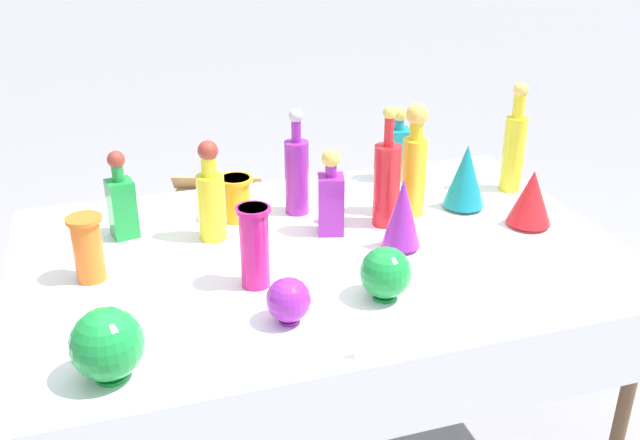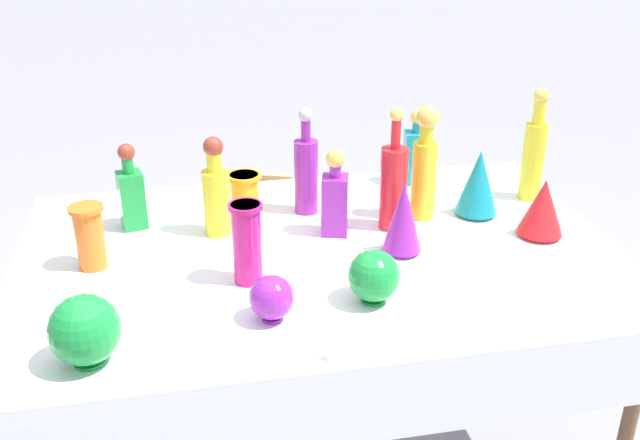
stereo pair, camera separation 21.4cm
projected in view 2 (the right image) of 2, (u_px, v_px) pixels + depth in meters
The scene contains 21 objects.
display_table at pixel (322, 268), 2.18m from camera, with size 1.83×1.19×0.76m.
tall_bottle_0 at pixel (216, 193), 2.23m from camera, with size 0.09×0.09×0.32m.
tall_bottle_1 at pixel (534, 153), 2.47m from camera, with size 0.08×0.08×0.40m.
tall_bottle_2 at pixel (394, 184), 2.26m from camera, with size 0.09×0.09×0.40m.
tall_bottle_3 at pixel (424, 168), 2.32m from camera, with size 0.08×0.08×0.38m.
tall_bottle_4 at pixel (306, 172), 2.38m from camera, with size 0.08×0.08×0.36m.
square_decanter_0 at pixel (131, 193), 2.28m from camera, with size 0.09×0.09×0.29m.
square_decanter_1 at pixel (335, 198), 2.24m from camera, with size 0.10×0.10×0.28m.
square_decanter_2 at pixel (416, 153), 2.63m from camera, with size 0.10×0.10×0.28m.
slender_vase_0 at pixel (247, 241), 1.96m from camera, with size 0.10×0.10×0.24m.
slender_vase_1 at pixel (245, 193), 2.37m from camera, with size 0.11×0.11×0.15m.
slender_vase_2 at pixel (90, 235), 2.04m from camera, with size 0.10×0.10×0.19m.
fluted_vase_0 at pixel (403, 217), 2.12m from camera, with size 0.12×0.12×0.23m.
fluted_vase_1 at pixel (478, 182), 2.37m from camera, with size 0.14×0.14×0.23m.
fluted_vase_2 at pixel (543, 207), 2.23m from camera, with size 0.15×0.15×0.19m.
round_bowl_0 at pixel (85, 330), 1.63m from camera, with size 0.17×0.17×0.17m.
round_bowl_1 at pixel (272, 298), 1.80m from camera, with size 0.12×0.12×0.12m.
round_bowl_2 at pixel (374, 276), 1.88m from camera, with size 0.14×0.14×0.15m.
price_tag_left at pixel (339, 350), 1.67m from camera, with size 0.06×0.01×0.04m, color white.
cardboard_box_behind_left at pixel (254, 228), 3.65m from camera, with size 0.62×0.56×0.45m.
cardboard_box_behind_right at pixel (218, 264), 3.39m from camera, with size 0.44×0.42×0.36m.
Camera 2 is at (-0.38, -1.90, 1.77)m, focal length 40.00 mm.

